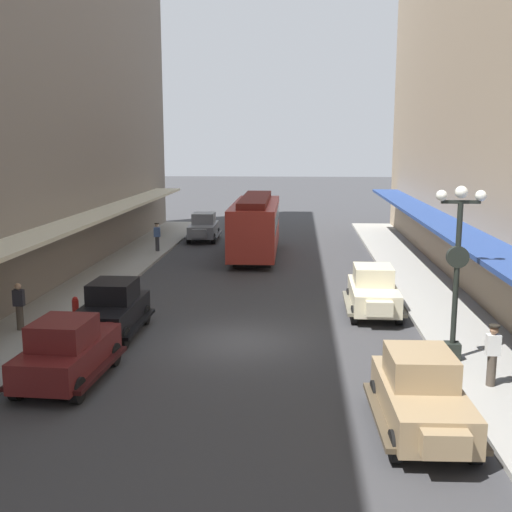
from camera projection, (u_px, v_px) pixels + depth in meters
name	position (u px, v px, depth m)	size (l,w,h in m)	color
ground_plane	(244.00, 342.00, 20.78)	(200.00, 200.00, 0.00)	#38383A
sidewalk_left	(24.00, 335.00, 21.27)	(3.00, 60.00, 0.15)	#99968E
sidewalk_right	(474.00, 344.00, 20.26)	(3.00, 60.00, 0.15)	#99968E
parked_car_0	(421.00, 393.00, 14.16)	(2.24, 4.30, 1.84)	#997F5B
parked_car_1	(204.00, 227.00, 41.88)	(2.25, 4.30, 1.84)	slate
parked_car_2	(112.00, 308.00, 21.37)	(2.18, 4.27, 1.84)	black
parked_car_3	(67.00, 349.00, 17.12)	(2.31, 4.32, 1.84)	#591919
parked_car_4	(373.00, 290.00, 23.96)	(2.19, 4.28, 1.84)	beige
streetcar	(255.00, 223.00, 36.08)	(2.61, 9.62, 3.46)	#A52D23
lamp_post_with_clock	(457.00, 266.00, 18.19)	(1.42, 0.44, 5.16)	black
fire_hydrant	(76.00, 307.00, 22.91)	(0.24, 0.24, 0.82)	#B21E19
pedestrian_0	(157.00, 237.00, 36.99)	(0.36, 0.28, 1.67)	#2D2D33
pedestrian_1	(492.00, 354.00, 16.50)	(0.36, 0.28, 1.67)	#4C4238
pedestrian_2	(19.00, 306.00, 21.45)	(0.36, 0.24, 1.64)	#4C4238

